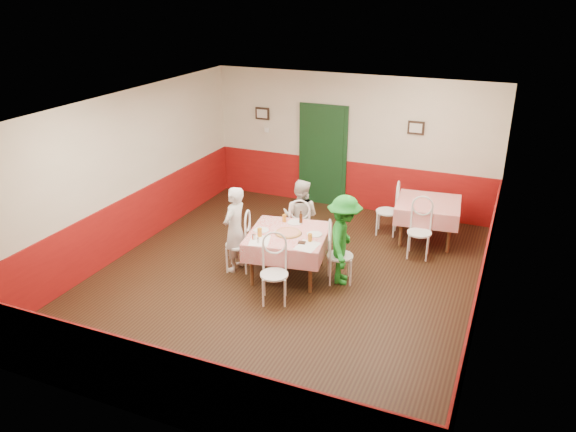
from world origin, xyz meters
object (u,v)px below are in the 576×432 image
at_px(diner_far, 300,217).
at_px(chair_right, 340,256).
at_px(diner_left, 235,229).
at_px(beer_bottle, 301,218).
at_px(chair_far, 300,229).
at_px(chair_second_b, 419,233).
at_px(glass_b, 310,238).
at_px(wallet, 302,243).
at_px(glass_a, 260,232).
at_px(pizza, 288,233).
at_px(glass_c, 284,218).
at_px(diner_right, 344,240).
at_px(chair_left, 238,245).
at_px(main_table, 288,254).
at_px(second_table, 427,221).
at_px(chair_second_a, 387,211).
at_px(chair_near, 274,275).

bearing_deg(diner_far, chair_right, 141.25).
bearing_deg(diner_left, beer_bottle, 125.78).
distance_m(chair_far, beer_bottle, 0.61).
relative_size(chair_second_b, diner_left, 0.62).
distance_m(glass_b, wallet, 0.16).
bearing_deg(glass_a, wallet, 1.57).
relative_size(pizza, glass_c, 3.22).
distance_m(diner_far, diner_right, 1.27).
bearing_deg(chair_right, beer_bottle, 46.93).
xyz_separation_m(beer_bottle, diner_right, (0.84, -0.28, -0.13)).
relative_size(chair_left, diner_far, 0.67).
height_order(glass_c, beer_bottle, beer_bottle).
height_order(chair_second_b, diner_far, diner_far).
relative_size(main_table, chair_second_b, 1.36).
bearing_deg(pizza, chair_right, 11.40).
bearing_deg(diner_left, glass_c, 133.90).
bearing_deg(second_table, chair_far, -144.02).
bearing_deg(glass_b, beer_bottle, 123.39).
bearing_deg(glass_a, diner_far, 79.68).
bearing_deg(beer_bottle, chair_far, 113.91).
bearing_deg(chair_right, pizza, 78.49).
distance_m(chair_far, chair_second_a, 1.87).
relative_size(chair_far, pizza, 2.22).
xyz_separation_m(beer_bottle, wallet, (0.30, -0.70, -0.09)).
bearing_deg(diner_left, chair_second_b, 126.21).
relative_size(chair_second_b, pizza, 2.22).
xyz_separation_m(chair_near, beer_bottle, (-0.08, 1.26, 0.41)).
bearing_deg(chair_second_a, glass_b, -20.54).
bearing_deg(glass_c, chair_near, -73.45).
xyz_separation_m(diner_far, diner_right, (1.03, -0.75, 0.06)).
relative_size(chair_left, chair_right, 1.00).
distance_m(chair_right, wallet, 0.72).
relative_size(chair_second_a, wallet, 8.18).
bearing_deg(diner_far, glass_a, 78.55).
xyz_separation_m(glass_a, glass_b, (0.79, 0.14, -0.01)).
distance_m(glass_a, wallet, 0.71).
bearing_deg(pizza, glass_c, 120.75).
xyz_separation_m(glass_b, glass_c, (-0.67, 0.55, 0.00)).
bearing_deg(chair_second_a, chair_far, -46.08).
bearing_deg(diner_right, second_table, -36.36).
height_order(main_table, beer_bottle, beer_bottle).
distance_m(chair_left, chair_right, 1.70).
xyz_separation_m(chair_second_b, glass_b, (-1.40, -1.68, 0.37)).
xyz_separation_m(second_table, chair_left, (-2.67, -2.40, 0.08)).
xyz_separation_m(main_table, second_table, (1.83, 2.27, 0.00)).
bearing_deg(chair_second_b, chair_far, -166.65).
xyz_separation_m(pizza, glass_c, (-0.25, 0.42, 0.05)).
bearing_deg(chair_near, chair_second_b, 32.40).
xyz_separation_m(pizza, glass_b, (0.42, -0.13, 0.05)).
xyz_separation_m(glass_b, beer_bottle, (-0.38, 0.58, 0.04)).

